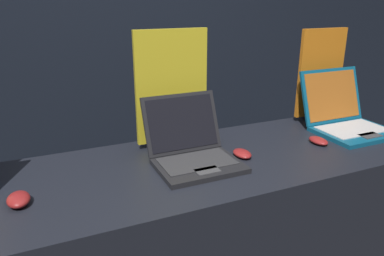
{
  "coord_description": "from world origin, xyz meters",
  "views": [
    {
      "loc": [
        -0.56,
        -0.92,
        1.61
      ],
      "look_at": [
        -0.01,
        0.33,
        1.13
      ],
      "focal_mm": 35.0,
      "sensor_mm": 36.0,
      "label": 1
    }
  ],
  "objects_px": {
    "mouse_front": "(19,199)",
    "mouse_back": "(318,141)",
    "mouse_middle": "(242,154)",
    "laptop_back": "(346,117)",
    "laptop_middle": "(192,148)",
    "promo_stand_middle": "(172,92)",
    "promo_stand_back": "(320,77)"
  },
  "relations": [
    {
      "from": "laptop_middle",
      "to": "mouse_middle",
      "type": "xyz_separation_m",
      "value": [
        0.21,
        -0.04,
        -0.04
      ]
    },
    {
      "from": "mouse_back",
      "to": "laptop_middle",
      "type": "bearing_deg",
      "value": 175.06
    },
    {
      "from": "laptop_middle",
      "to": "laptop_back",
      "type": "relative_size",
      "value": 0.92
    },
    {
      "from": "mouse_middle",
      "to": "mouse_back",
      "type": "relative_size",
      "value": 0.96
    },
    {
      "from": "laptop_back",
      "to": "promo_stand_back",
      "type": "xyz_separation_m",
      "value": [
        0.0,
        0.21,
        0.17
      ]
    },
    {
      "from": "mouse_front",
      "to": "promo_stand_middle",
      "type": "xyz_separation_m",
      "value": [
        0.64,
        0.29,
        0.23
      ]
    },
    {
      "from": "promo_stand_middle",
      "to": "laptop_back",
      "type": "xyz_separation_m",
      "value": [
        0.86,
        -0.17,
        -0.18
      ]
    },
    {
      "from": "mouse_front",
      "to": "laptop_back",
      "type": "relative_size",
      "value": 0.28
    },
    {
      "from": "mouse_middle",
      "to": "laptop_back",
      "type": "bearing_deg",
      "value": 7.15
    },
    {
      "from": "mouse_middle",
      "to": "promo_stand_back",
      "type": "distance_m",
      "value": 0.74
    },
    {
      "from": "laptop_back",
      "to": "promo_stand_back",
      "type": "relative_size",
      "value": 0.78
    },
    {
      "from": "laptop_back",
      "to": "mouse_back",
      "type": "bearing_deg",
      "value": -159.46
    },
    {
      "from": "laptop_middle",
      "to": "promo_stand_middle",
      "type": "relative_size",
      "value": 0.68
    },
    {
      "from": "mouse_front",
      "to": "laptop_middle",
      "type": "distance_m",
      "value": 0.65
    },
    {
      "from": "mouse_middle",
      "to": "laptop_back",
      "type": "height_order",
      "value": "laptop_back"
    },
    {
      "from": "laptop_middle",
      "to": "promo_stand_middle",
      "type": "height_order",
      "value": "promo_stand_middle"
    },
    {
      "from": "laptop_middle",
      "to": "promo_stand_back",
      "type": "bearing_deg",
      "value": 16.27
    },
    {
      "from": "mouse_front",
      "to": "laptop_back",
      "type": "height_order",
      "value": "laptop_back"
    },
    {
      "from": "laptop_middle",
      "to": "mouse_middle",
      "type": "height_order",
      "value": "laptop_middle"
    },
    {
      "from": "laptop_back",
      "to": "mouse_back",
      "type": "relative_size",
      "value": 3.63
    },
    {
      "from": "mouse_front",
      "to": "promo_stand_back",
      "type": "bearing_deg",
      "value": 12.26
    },
    {
      "from": "promo_stand_back",
      "to": "mouse_back",
      "type": "bearing_deg",
      "value": -129.82
    },
    {
      "from": "laptop_middle",
      "to": "promo_stand_back",
      "type": "xyz_separation_m",
      "value": [
        0.86,
        0.25,
        0.17
      ]
    },
    {
      "from": "mouse_front",
      "to": "mouse_middle",
      "type": "xyz_separation_m",
      "value": [
        0.85,
        0.04,
        -0.0
      ]
    },
    {
      "from": "mouse_front",
      "to": "mouse_back",
      "type": "height_order",
      "value": "mouse_front"
    },
    {
      "from": "mouse_front",
      "to": "laptop_back",
      "type": "xyz_separation_m",
      "value": [
        1.5,
        0.12,
        0.05
      ]
    },
    {
      "from": "promo_stand_middle",
      "to": "mouse_front",
      "type": "bearing_deg",
      "value": -155.79
    },
    {
      "from": "mouse_middle",
      "to": "promo_stand_back",
      "type": "xyz_separation_m",
      "value": [
        0.65,
        0.29,
        0.22
      ]
    },
    {
      "from": "mouse_back",
      "to": "promo_stand_back",
      "type": "bearing_deg",
      "value": 50.18
    },
    {
      "from": "promo_stand_back",
      "to": "promo_stand_middle",
      "type": "bearing_deg",
      "value": -177.5
    },
    {
      "from": "laptop_middle",
      "to": "mouse_back",
      "type": "distance_m",
      "value": 0.61
    },
    {
      "from": "laptop_middle",
      "to": "promo_stand_middle",
      "type": "distance_m",
      "value": 0.28
    }
  ]
}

